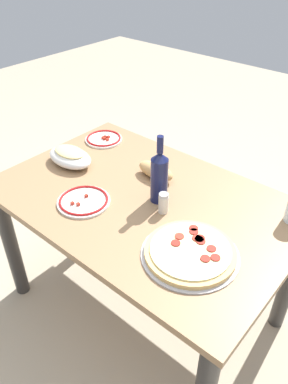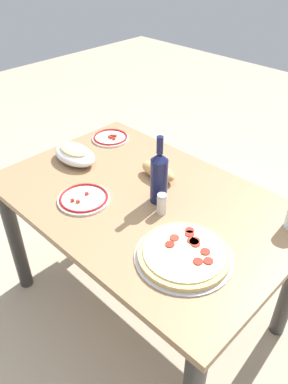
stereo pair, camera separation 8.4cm
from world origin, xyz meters
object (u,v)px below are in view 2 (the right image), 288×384
object	(u,v)px
dining_table	(144,220)
baked_pasta_dish	(75,154)
wine_bottle	(159,176)
bread_loaf	(158,171)
side_plate_near	(111,138)
side_plate_far	(84,198)
pepperoni_pizza	(184,254)
spice_shaker	(162,204)

from	to	relation	value
dining_table	baked_pasta_dish	world-z (taller)	baked_pasta_dish
wine_bottle	bread_loaf	xyz separation A→B (m)	(0.12, -0.12, -0.08)
side_plate_near	side_plate_far	size ratio (longest dim) A/B	0.89
pepperoni_pizza	side_plate_far	size ratio (longest dim) A/B	1.57
pepperoni_pizza	side_plate_far	distance (m)	0.50
side_plate_far	side_plate_near	bearing A→B (deg)	-53.07
dining_table	baked_pasta_dish	size ratio (longest dim) A/B	5.22
side_plate_far	pepperoni_pizza	bearing A→B (deg)	-175.63
dining_table	spice_shaker	distance (m)	0.20
side_plate_near	side_plate_far	world-z (taller)	same
baked_pasta_dish	bread_loaf	world-z (taller)	baked_pasta_dish
side_plate_far	bread_loaf	size ratio (longest dim) A/B	1.20
pepperoni_pizza	spice_shaker	world-z (taller)	spice_shaker
pepperoni_pizza	side_plate_near	world-z (taller)	pepperoni_pizza
dining_table	bread_loaf	distance (m)	0.22
spice_shaker	side_plate_far	bearing A→B (deg)	30.32
wine_bottle	side_plate_near	xyz separation A→B (m)	(0.54, -0.22, -0.11)
side_plate_near	spice_shaker	distance (m)	0.66
side_plate_near	side_plate_far	distance (m)	0.54
bread_loaf	side_plate_near	bearing A→B (deg)	-12.41
wine_bottle	bread_loaf	size ratio (longest dim) A/B	1.61
pepperoni_pizza	baked_pasta_dish	world-z (taller)	baked_pasta_dish
dining_table	side_plate_far	xyz separation A→B (m)	(0.17, 0.19, 0.13)
pepperoni_pizza	wine_bottle	bearing A→B (deg)	-32.08
pepperoni_pizza	side_plate_far	bearing A→B (deg)	4.37
wine_bottle	spice_shaker	distance (m)	0.11
side_plate_near	wine_bottle	bearing A→B (deg)	158.34
dining_table	side_plate_far	distance (m)	0.28
bread_loaf	baked_pasta_dish	bearing A→B (deg)	24.40
wine_bottle	spice_shaker	xyz separation A→B (m)	(-0.06, 0.05, -0.07)
dining_table	bread_loaf	xyz separation A→B (m)	(0.06, -0.15, 0.15)
baked_pasta_dish	dining_table	bearing A→B (deg)	-177.34
side_plate_near	bread_loaf	world-z (taller)	bread_loaf
bread_loaf	pepperoni_pizza	bearing A→B (deg)	143.12
wine_bottle	baked_pasta_dish	bearing A→B (deg)	5.82
spice_shaker	bread_loaf	bearing A→B (deg)	-43.78
dining_table	spice_shaker	xyz separation A→B (m)	(-0.12, 0.02, 0.16)
pepperoni_pizza	bread_loaf	xyz separation A→B (m)	(0.40, -0.30, 0.02)
pepperoni_pizza	bread_loaf	bearing A→B (deg)	-36.88
wine_bottle	side_plate_far	size ratio (longest dim) A/B	1.35
wine_bottle	bread_loaf	distance (m)	0.19
side_plate_near	bread_loaf	xyz separation A→B (m)	(-0.43, 0.09, 0.03)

